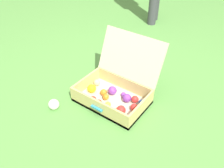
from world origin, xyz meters
TOP-DOWN VIEW (x-y plane):
  - ground_plane at (0.00, 0.00)m, footprint 16.00×16.00m
  - open_suitcase at (0.07, 0.05)m, footprint 0.60×0.59m
  - stray_ball_on_grass at (-0.28, -0.38)m, footprint 0.09×0.09m

SIDE VIEW (x-z plane):
  - ground_plane at x=0.00m, z-range 0.00..0.00m
  - stray_ball_on_grass at x=-0.28m, z-range 0.00..0.09m
  - open_suitcase at x=0.07m, z-range -0.15..0.37m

